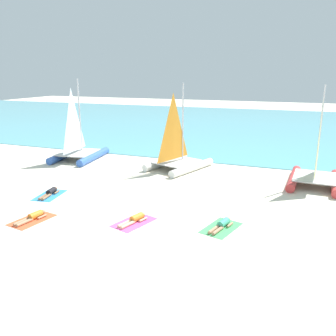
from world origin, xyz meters
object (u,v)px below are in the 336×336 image
Objects in this scene: towel_center_right at (134,222)px; sunbather_leftmost at (50,193)px; sailboat_blue at (78,148)px; towel_rightmost at (221,228)px; sunbather_rightmost at (222,225)px; towel_leftmost at (50,195)px; sailboat_red at (315,171)px; towel_center_left at (32,220)px; sunbather_center_right at (135,219)px; sailboat_white at (177,157)px; sunbather_center_left at (33,217)px.

sunbather_leftmost is at bearing 164.48° from towel_center_right.
towel_rightmost is (12.53, -7.99, -0.86)m from sailboat_blue.
sailboat_blue is at bearing 135.39° from towel_center_right.
towel_leftmost is at bearing -168.65° from sunbather_rightmost.
sailboat_red reaches higher than towel_center_left.
towel_center_left is (-11.59, -9.69, -0.83)m from sailboat_red.
sunbather_rightmost is at bearing 29.40° from sunbather_center_right.
towel_center_left is 8.18m from towel_rightmost.
sailboat_red is 8.51m from sailboat_white.
sunbather_center_left is 1.02× the size of sunbather_center_right.
towel_center_right is at bearing 26.25° from sunbather_center_left.
sailboat_red reaches higher than towel_rightmost.
sailboat_red is at bearing 79.17° from sunbather_rightmost.
towel_center_left is 4.48m from towel_center_right.
sailboat_white reaches higher than towel_rightmost.
sunbather_rightmost is (7.91, 2.22, 0.13)m from towel_center_left.
sailboat_blue is at bearing 113.99° from towel_leftmost.
sunbather_rightmost is (0.02, 0.06, 0.13)m from towel_rightmost.
sailboat_white is 2.95× the size of towel_rightmost.
sailboat_white is at bearing 73.25° from towel_center_left.
sailboat_white reaches higher than towel_leftmost.
sunbather_center_left is at bearing -63.25° from towel_leftmost.
sunbather_leftmost is 1.02× the size of sunbather_center_right.
towel_center_right is (5.68, -1.58, -0.13)m from sunbather_leftmost.
towel_center_right and towel_rightmost have the same top height.
sunbather_leftmost is at bearing -177.83° from sunbather_center_right.
sailboat_blue reaches higher than towel_leftmost.
towel_rightmost is at bearing -4.42° from towel_leftmost.
sailboat_white is 3.58× the size of sunbather_leftmost.
sailboat_white is at bearing -5.74° from sailboat_blue.
sunbather_center_left reaches higher than towel_leftmost.
towel_leftmost is 1.23× the size of sunbather_rightmost.
sailboat_white is 3.58× the size of sunbather_center_left.
towel_leftmost is (-12.99, -6.82, -0.83)m from sailboat_red.
sunbather_center_left is 4.45m from towel_center_right.
towel_leftmost is 1.00× the size of towel_center_right.
sailboat_white is 9.03m from towel_center_right.
sunbather_center_left is (4.65, -10.08, -0.74)m from sailboat_blue.
sunbather_center_right is (4.27, 1.36, 0.00)m from sunbather_center_left.
sailboat_red reaches higher than sailboat_white.
sunbather_center_right is at bearing -168.57° from towel_rightmost.
sailboat_blue is 3.77× the size of sunbather_center_right.
sunbather_center_right is 3.71m from sunbather_rightmost.
towel_center_left and towel_rightmost have the same top height.
sunbather_leftmost is 0.82× the size of towel_center_left.
towel_center_left is at bearing -136.94° from sailboat_red.
sunbather_center_right reaches higher than towel_center_left.
towel_center_left is (1.41, -2.88, 0.00)m from towel_leftmost.
sailboat_white is 10.70m from sunbather_center_left.
sailboat_blue is 3.06× the size of towel_center_left.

